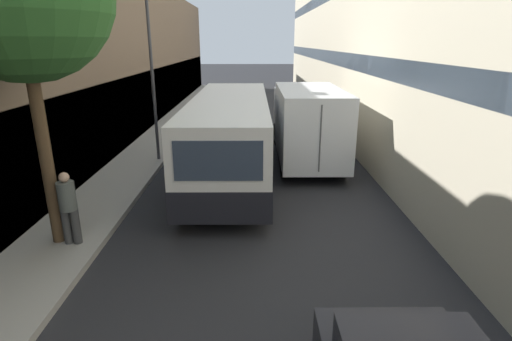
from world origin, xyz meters
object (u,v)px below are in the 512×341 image
object	(u,v)px
street_lamp	(149,36)
panel_van	(235,101)
bus	(231,135)
box_truck	(306,121)
pedestrian	(68,206)

from	to	relation	value
street_lamp	panel_van	bearing A→B (deg)	75.39
bus	box_truck	world-z (taller)	box_truck
box_truck	panel_van	xyz separation A→B (m)	(-3.32, 9.81, -0.60)
bus	panel_van	size ratio (longest dim) A/B	2.11
box_truck	pedestrian	xyz separation A→B (m)	(-6.41, -7.55, -0.53)
street_lamp	box_truck	bearing A→B (deg)	4.41
bus	street_lamp	distance (m)	4.82
panel_van	street_lamp	distance (m)	11.29
bus	street_lamp	size ratio (longest dim) A/B	1.48
bus	street_lamp	xyz separation A→B (m)	(-3.03, 1.67, 3.36)
box_truck	bus	bearing A→B (deg)	-144.33
box_truck	panel_van	distance (m)	10.38
bus	pedestrian	distance (m)	6.43
panel_van	box_truck	bearing A→B (deg)	-71.32
panel_van	street_lamp	bearing A→B (deg)	-104.61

